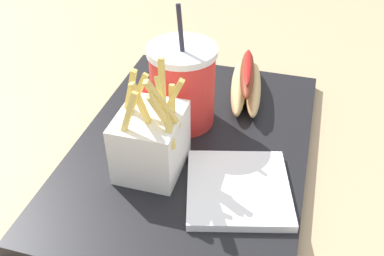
% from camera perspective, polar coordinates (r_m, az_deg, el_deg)
% --- Properties ---
extents(ground_plane, '(2.40, 2.40, 0.02)m').
position_cam_1_polar(ground_plane, '(0.69, 0.00, -3.95)').
color(ground_plane, tan).
extents(food_tray, '(0.49, 0.34, 0.02)m').
position_cam_1_polar(food_tray, '(0.68, 0.00, -2.68)').
color(food_tray, black).
rests_on(food_tray, ground_plane).
extents(soda_cup, '(0.11, 0.11, 0.20)m').
position_cam_1_polar(soda_cup, '(0.68, -1.23, 5.55)').
color(soda_cup, red).
rests_on(soda_cup, food_tray).
extents(fries_basket, '(0.10, 0.09, 0.17)m').
position_cam_1_polar(fries_basket, '(0.60, -5.34, -1.61)').
color(fries_basket, white).
rests_on(fries_basket, food_tray).
extents(hot_dog_1, '(0.18, 0.08, 0.06)m').
position_cam_1_polar(hot_dog_1, '(0.77, 7.05, 5.73)').
color(hot_dog_1, '#DBB775').
rests_on(hot_dog_1, food_tray).
extents(ketchup_cup_1, '(0.04, 0.04, 0.02)m').
position_cam_1_polar(ketchup_cup_1, '(0.77, -5.82, 4.65)').
color(ketchup_cup_1, white).
rests_on(ketchup_cup_1, food_tray).
extents(napkin_stack, '(0.17, 0.17, 0.01)m').
position_cam_1_polar(napkin_stack, '(0.60, 6.00, -7.76)').
color(napkin_stack, white).
rests_on(napkin_stack, food_tray).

